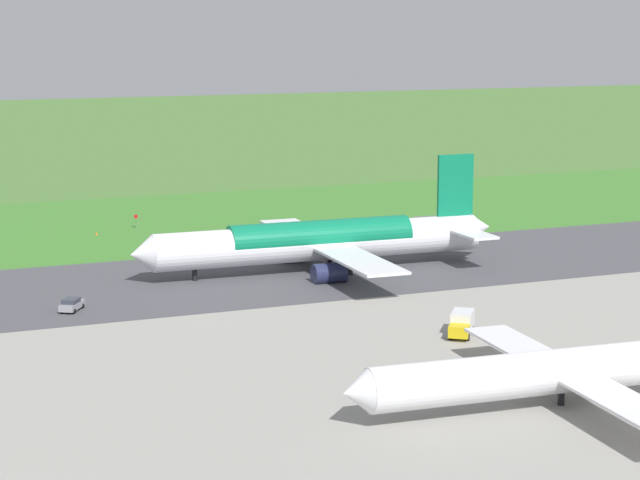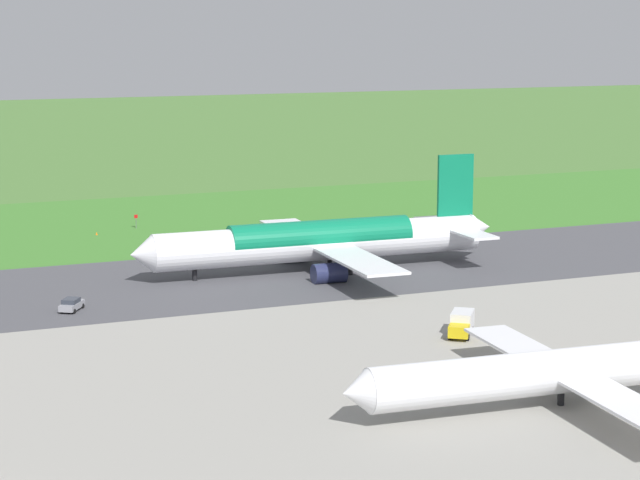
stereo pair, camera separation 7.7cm
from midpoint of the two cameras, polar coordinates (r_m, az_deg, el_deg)
The scene contains 9 objects.
ground_plane at distance 170.69m, azimuth 2.41°, elevation -1.31°, with size 800.00×800.00×0.00m, color #477233.
runway_asphalt at distance 170.68m, azimuth 2.41°, elevation -1.30°, with size 600.00×35.69×0.06m, color #47474C.
grass_verge_foreground at distance 208.09m, azimuth -2.34°, elevation 0.83°, with size 600.00×80.00×0.04m, color #3C782B.
airliner_main at distance 166.95m, azimuth 0.14°, elevation -0.04°, with size 54.08×44.18×15.88m.
airliner_parked_mid at distance 111.27m, azimuth 11.70°, elevation -6.13°, with size 42.78×35.00×12.48m.
service_truck_baggage at distance 134.21m, azimuth 6.84°, elevation -4.01°, with size 5.26×6.00×2.65m.
service_car_followme at distance 147.67m, azimuth -11.85°, elevation -3.05°, with size 3.77×4.51×1.62m.
no_stopping_sign at distance 204.49m, azimuth -8.83°, elevation 0.95°, with size 0.60×0.10×2.40m.
traffic_cone_orange at distance 199.44m, azimuth -10.69°, elevation 0.31°, with size 0.40×0.40×0.55m, color orange.
Camera 2 is at (70.19, 151.66, 34.73)m, focal length 66.50 mm.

